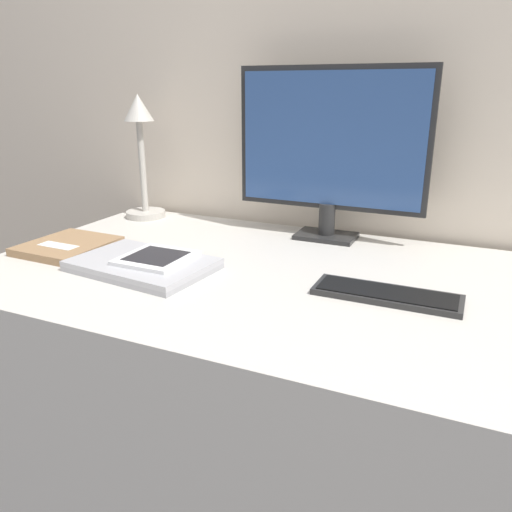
% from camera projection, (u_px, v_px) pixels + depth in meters
% --- Properties ---
extents(wall_back, '(3.60, 0.05, 2.40)m').
position_uv_depth(wall_back, '(375.00, 62.00, 1.32)').
color(wall_back, beige).
rests_on(wall_back, ground_plane).
extents(desk, '(1.56, 0.79, 0.74)m').
position_uv_depth(desk, '(311.00, 422.00, 1.20)').
color(desk, beige).
rests_on(desk, ground_plane).
extents(monitor, '(0.51, 0.11, 0.45)m').
position_uv_depth(monitor, '(331.00, 147.00, 1.31)').
color(monitor, '#262626').
rests_on(monitor, desk).
extents(keyboard, '(0.29, 0.10, 0.01)m').
position_uv_depth(keyboard, '(387.00, 294.00, 0.99)').
color(keyboard, '#282828').
rests_on(keyboard, desk).
extents(laptop, '(0.33, 0.24, 0.02)m').
position_uv_depth(laptop, '(143.00, 265.00, 1.14)').
color(laptop, '#A3A3A8').
rests_on(laptop, desk).
extents(ereader, '(0.15, 0.16, 0.01)m').
position_uv_depth(ereader, '(156.00, 258.00, 1.14)').
color(ereader, white).
rests_on(ereader, laptop).
extents(desk_lamp, '(0.12, 0.12, 0.38)m').
position_uv_depth(desk_lamp, '(141.00, 146.00, 1.54)').
color(desk_lamp, '#BCB7AD').
rests_on(desk_lamp, desk).
extents(notebook, '(0.20, 0.22, 0.02)m').
position_uv_depth(notebook, '(68.00, 246.00, 1.28)').
color(notebook, '#93704C').
rests_on(notebook, desk).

